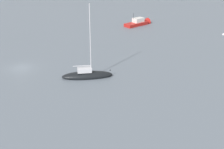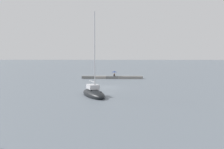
# 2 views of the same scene
# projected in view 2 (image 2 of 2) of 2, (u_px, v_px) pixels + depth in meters

# --- Properties ---
(ground_plane) EXTENTS (500.00, 500.00, 0.00)m
(ground_plane) POSITION_uv_depth(u_px,v_px,m) (109.00, 87.00, 59.16)
(ground_plane) COLOR slate
(seawall_pier) EXTENTS (15.55, 1.93, 0.64)m
(seawall_pier) POSITION_uv_depth(u_px,v_px,m) (112.00, 77.00, 78.89)
(seawall_pier) COLOR gray
(seawall_pier) RESTS_ON ground_plane
(person_seated_brown_left) EXTENTS (0.42, 0.62, 0.73)m
(person_seated_brown_left) POSITION_uv_depth(u_px,v_px,m) (114.00, 75.00, 78.62)
(person_seated_brown_left) COLOR #1E2333
(person_seated_brown_left) RESTS_ON seawall_pier
(umbrella_open_navy) EXTENTS (1.48, 1.48, 1.31)m
(umbrella_open_navy) POSITION_uv_depth(u_px,v_px,m) (114.00, 72.00, 78.80)
(umbrella_open_navy) COLOR black
(umbrella_open_navy) RESTS_ON seawall_pier
(sailboat_black_far) EXTENTS (5.32, 8.95, 12.98)m
(sailboat_black_far) POSITION_uv_depth(u_px,v_px,m) (94.00, 93.00, 46.25)
(sailboat_black_far) COLOR black
(sailboat_black_far) RESTS_ON ground_plane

